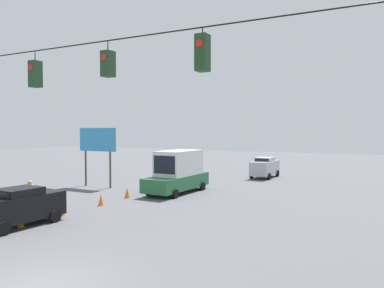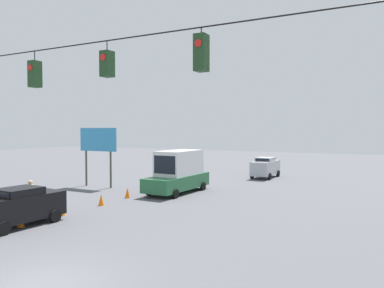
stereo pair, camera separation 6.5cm
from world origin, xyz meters
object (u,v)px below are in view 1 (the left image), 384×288
object	(u,v)px
traffic_cone_third	(101,200)
traffic_cone_fourth	(127,193)
overhead_signal_span	(71,118)
sedan_black_parked_shoulder	(19,206)
sedan_silver_withflow_deep	(265,167)
traffic_cone_nearest	(21,220)
traffic_cone_second	(62,209)
roadside_billboard	(98,144)
traffic_cone_fifth	(153,187)
box_truck_green_withflow_far	(178,172)
pedestrian	(30,196)

from	to	relation	value
traffic_cone_third	traffic_cone_fourth	xyz separation A→B (m)	(0.16, -2.84, 0.00)
overhead_signal_span	sedan_black_parked_shoulder	distance (m)	8.49
sedan_silver_withflow_deep	traffic_cone_nearest	distance (m)	24.23
traffic_cone_second	overhead_signal_span	bearing A→B (deg)	139.12
traffic_cone_fourth	roadside_billboard	bearing A→B (deg)	-29.21
overhead_signal_span	traffic_cone_fifth	xyz separation A→B (m)	(6.63, -14.78, -4.74)
traffic_cone_fourth	traffic_cone_nearest	bearing A→B (deg)	91.34
box_truck_green_withflow_far	traffic_cone_fourth	size ratio (longest dim) A/B	8.74
traffic_cone_fifth	pedestrian	bearing A→B (deg)	75.52
box_truck_green_withflow_far	traffic_cone_second	bearing A→B (deg)	78.55
traffic_cone_second	traffic_cone_third	size ratio (longest dim) A/B	1.00
box_truck_green_withflow_far	roadside_billboard	bearing A→B (deg)	4.97
traffic_cone_nearest	traffic_cone_third	world-z (taller)	same
traffic_cone_nearest	traffic_cone_third	size ratio (longest dim) A/B	1.00
traffic_cone_second	traffic_cone_fourth	distance (m)	5.93
sedan_black_parked_shoulder	traffic_cone_fifth	size ratio (longest dim) A/B	6.15
pedestrian	sedan_black_parked_shoulder	bearing A→B (deg)	132.69
box_truck_green_withflow_far	traffic_cone_nearest	xyz separation A→B (m)	(1.79, 12.18, -1.18)
traffic_cone_fourth	overhead_signal_span	bearing A→B (deg)	119.94
roadside_billboard	pedestrian	bearing A→B (deg)	108.30
sedan_black_parked_shoulder	traffic_cone_fifth	world-z (taller)	sedan_black_parked_shoulder
overhead_signal_span	box_truck_green_withflow_far	xyz separation A→B (m)	(4.74, -15.25, -3.56)
box_truck_green_withflow_far	pedestrian	world-z (taller)	box_truck_green_withflow_far
overhead_signal_span	sedan_silver_withflow_deep	size ratio (longest dim) A/B	4.63
traffic_cone_fourth	traffic_cone_fifth	bearing A→B (deg)	-91.86
traffic_cone_third	roadside_billboard	size ratio (longest dim) A/B	0.15
traffic_cone_nearest	traffic_cone_third	distance (m)	5.78
sedan_silver_withflow_deep	box_truck_green_withflow_far	xyz separation A→B (m)	(3.26, 11.51, 0.50)
sedan_black_parked_shoulder	traffic_cone_third	bearing A→B (deg)	-91.41
sedan_black_parked_shoulder	pedestrian	world-z (taller)	sedan_black_parked_shoulder
sedan_black_parked_shoulder	traffic_cone_nearest	distance (m)	0.66
roadside_billboard	overhead_signal_span	bearing A→B (deg)	129.31
overhead_signal_span	traffic_cone_nearest	xyz separation A→B (m)	(6.53, -3.07, -4.74)
sedan_black_parked_shoulder	roadside_billboard	bearing A→B (deg)	-65.38
traffic_cone_fourth	box_truck_green_withflow_far	bearing A→B (deg)	-119.29
sedan_silver_withflow_deep	traffic_cone_fourth	xyz separation A→B (m)	(5.26, 15.07, -0.68)
sedan_silver_withflow_deep	roadside_billboard	distance (m)	16.24
sedan_silver_withflow_deep	traffic_cone_fourth	size ratio (longest dim) A/B	6.04
sedan_black_parked_shoulder	roadside_billboard	size ratio (longest dim) A/B	0.90
box_truck_green_withflow_far	traffic_cone_fourth	xyz separation A→B (m)	(2.00, 3.56, -1.18)
traffic_cone_third	pedestrian	distance (m)	4.07
traffic_cone_second	pedestrian	bearing A→B (deg)	3.43
roadside_billboard	traffic_cone_fourth	bearing A→B (deg)	150.79
sedan_black_parked_shoulder	traffic_cone_nearest	world-z (taller)	sedan_black_parked_shoulder
sedan_black_parked_shoulder	traffic_cone_fifth	bearing A→B (deg)	-90.41
roadside_billboard	traffic_cone_third	bearing A→B (deg)	133.08
sedan_silver_withflow_deep	traffic_cone_third	xyz separation A→B (m)	(5.10, 17.90, -0.68)
sedan_black_parked_shoulder	traffic_cone_fifth	distance (m)	11.64
traffic_cone_third	traffic_cone_fourth	bearing A→B (deg)	-86.84
sedan_silver_withflow_deep	traffic_cone_fourth	world-z (taller)	sedan_silver_withflow_deep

